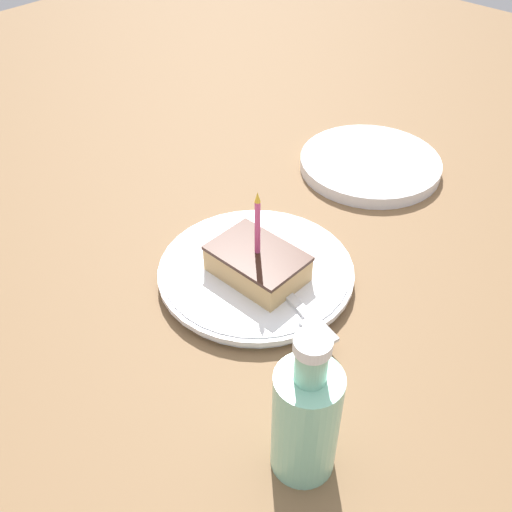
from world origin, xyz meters
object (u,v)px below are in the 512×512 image
(fork, at_px, (295,306))
(cake_slice, at_px, (256,264))
(bottle, at_px, (306,418))
(side_plate, at_px, (370,164))
(plate, at_px, (256,272))

(fork, bearing_deg, cake_slice, 82.28)
(bottle, height_order, side_plate, bottle)
(cake_slice, height_order, bottle, bottle)
(plate, height_order, fork, fork)
(cake_slice, height_order, fork, cake_slice)
(bottle, xyz_separation_m, side_plate, (0.48, 0.25, -0.06))
(plate, relative_size, cake_slice, 2.01)
(plate, xyz_separation_m, side_plate, (0.32, 0.04, -0.00))
(fork, height_order, bottle, bottle)
(cake_slice, bearing_deg, plate, 41.40)
(plate, distance_m, bottle, 0.27)
(fork, distance_m, bottle, 0.20)
(plate, relative_size, side_plate, 1.11)
(fork, bearing_deg, bottle, -137.48)
(cake_slice, distance_m, side_plate, 0.34)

